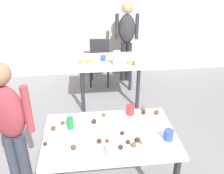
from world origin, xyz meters
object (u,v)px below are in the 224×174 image
(person_girl_near, at_px, (10,124))
(pitcher_far, at_px, (117,59))
(chair_far_table, at_px, (100,59))
(dining_table_near, at_px, (110,142))
(mixing_bowl, at_px, (151,142))
(soda_can, at_px, (70,123))
(dining_table_far, at_px, (108,66))
(person_adult_far, at_px, (127,36))

(person_girl_near, distance_m, pitcher_far, 2.00)
(chair_far_table, bearing_deg, pitcher_far, -78.61)
(pitcher_far, bearing_deg, dining_table_near, -99.67)
(mixing_bowl, relative_size, pitcher_far, 0.71)
(chair_far_table, relative_size, pitcher_far, 3.67)
(dining_table_near, xyz_separation_m, soda_can, (-0.37, 0.13, 0.16))
(soda_can, distance_m, pitcher_far, 1.68)
(person_girl_near, height_order, mixing_bowl, person_girl_near)
(dining_table_near, height_order, pitcher_far, pitcher_far)
(dining_table_near, bearing_deg, dining_table_far, 84.61)
(person_adult_far, distance_m, pitcher_far, 1.10)
(dining_table_far, height_order, pitcher_far, pitcher_far)
(dining_table_near, distance_m, dining_table_far, 1.94)
(soda_can, bearing_deg, chair_far_table, 79.97)
(dining_table_far, height_order, chair_far_table, chair_far_table)
(dining_table_far, relative_size, person_adult_far, 0.65)
(person_girl_near, xyz_separation_m, soda_can, (0.53, 0.07, -0.08))
(dining_table_near, relative_size, dining_table_far, 1.22)
(dining_table_near, xyz_separation_m, person_girl_near, (-0.90, 0.06, 0.24))
(person_adult_far, distance_m, mixing_bowl, 2.93)
(dining_table_near, relative_size, person_girl_near, 0.83)
(chair_far_table, distance_m, person_girl_near, 2.83)
(dining_table_far, bearing_deg, soda_can, -107.01)
(chair_far_table, bearing_deg, mixing_bowl, -84.87)
(dining_table_far, distance_m, soda_can, 1.90)
(dining_table_near, relative_size, pitcher_far, 5.21)
(mixing_bowl, bearing_deg, dining_table_near, 150.53)
(person_adult_far, height_order, pitcher_far, person_adult_far)
(dining_table_near, xyz_separation_m, mixing_bowl, (0.34, -0.19, 0.13))
(dining_table_near, distance_m, chair_far_table, 2.69)
(chair_far_table, height_order, person_girl_near, person_girl_near)
(mixing_bowl, xyz_separation_m, soda_can, (-0.71, 0.32, 0.03))
(dining_table_near, distance_m, person_adult_far, 2.81)
(dining_table_far, xyz_separation_m, chair_far_table, (-0.10, 0.75, -0.14))
(soda_can, bearing_deg, dining_table_far, 72.99)
(chair_far_table, height_order, mixing_bowl, chair_far_table)
(dining_table_near, distance_m, pitcher_far, 1.71)
(person_girl_near, distance_m, person_adult_far, 3.06)
(dining_table_far, bearing_deg, pitcher_far, -68.67)
(chair_far_table, xyz_separation_m, soda_can, (-0.45, -2.55, 0.31))
(person_adult_far, relative_size, soda_can, 12.82)
(person_girl_near, bearing_deg, dining_table_near, -3.87)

